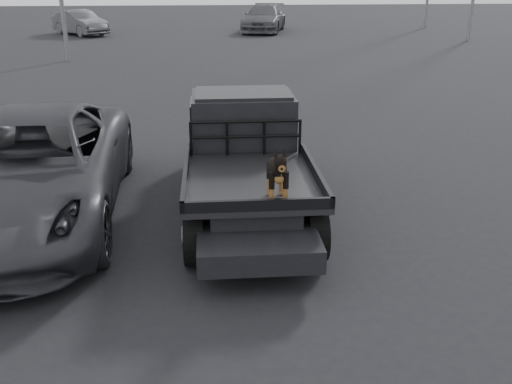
{
  "coord_description": "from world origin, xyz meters",
  "views": [
    {
      "loc": [
        -1.22,
        -6.65,
        3.74
      ],
      "look_at": [
        -0.7,
        -0.36,
        1.26
      ],
      "focal_mm": 40.0,
      "sensor_mm": 36.0,
      "label": 1
    }
  ],
  "objects_px": {
    "dog": "(277,173)",
    "parked_suv": "(28,169)",
    "flatbed_ute": "(247,185)",
    "distant_car_a": "(80,23)",
    "distant_car_b": "(264,18)"
  },
  "relations": [
    {
      "from": "distant_car_b",
      "to": "distant_car_a",
      "type": "bearing_deg",
      "value": -161.34
    },
    {
      "from": "distant_car_b",
      "to": "flatbed_ute",
      "type": "bearing_deg",
      "value": -82.51
    },
    {
      "from": "dog",
      "to": "parked_suv",
      "type": "bearing_deg",
      "value": 154.38
    },
    {
      "from": "parked_suv",
      "to": "distant_car_b",
      "type": "xyz_separation_m",
      "value": [
        6.45,
        28.86,
        -0.01
      ]
    },
    {
      "from": "flatbed_ute",
      "to": "distant_car_b",
      "type": "height_order",
      "value": "distant_car_b"
    },
    {
      "from": "dog",
      "to": "distant_car_a",
      "type": "distance_m",
      "value": 30.81
    },
    {
      "from": "distant_car_a",
      "to": "distant_car_b",
      "type": "xyz_separation_m",
      "value": [
        11.26,
        1.02,
        0.11
      ]
    },
    {
      "from": "flatbed_ute",
      "to": "dog",
      "type": "distance_m",
      "value": 1.98
    },
    {
      "from": "distant_car_a",
      "to": "distant_car_b",
      "type": "relative_size",
      "value": 0.76
    },
    {
      "from": "flatbed_ute",
      "to": "distant_car_a",
      "type": "xyz_separation_m",
      "value": [
        -8.22,
        27.83,
        0.26
      ]
    },
    {
      "from": "parked_suv",
      "to": "distant_car_a",
      "type": "height_order",
      "value": "parked_suv"
    },
    {
      "from": "flatbed_ute",
      "to": "distant_car_b",
      "type": "relative_size",
      "value": 0.95
    },
    {
      "from": "distant_car_b",
      "to": "dog",
      "type": "bearing_deg",
      "value": -81.65
    },
    {
      "from": "flatbed_ute",
      "to": "distant_car_a",
      "type": "bearing_deg",
      "value": 106.46
    },
    {
      "from": "dog",
      "to": "distant_car_b",
      "type": "bearing_deg",
      "value": 84.85
    }
  ]
}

